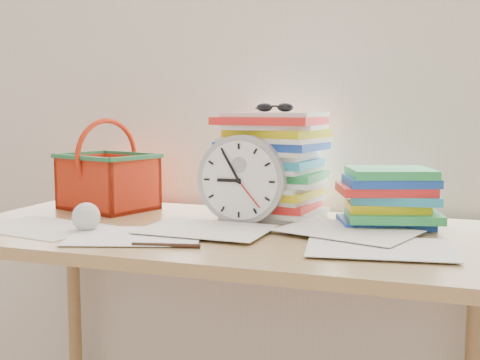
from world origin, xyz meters
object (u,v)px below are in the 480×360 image
(book_stack, at_px, (389,198))
(basket, at_px, (108,165))
(paper_stack, at_px, (272,165))
(desk, at_px, (217,257))
(clock, at_px, (242,180))

(book_stack, relative_size, basket, 0.96)
(book_stack, bearing_deg, basket, 179.30)
(paper_stack, relative_size, book_stack, 1.17)
(desk, relative_size, paper_stack, 4.59)
(desk, xyz_separation_m, basket, (-0.43, 0.18, 0.21))
(clock, height_order, basket, basket)
(basket, bearing_deg, desk, -3.99)
(desk, xyz_separation_m, paper_stack, (0.09, 0.22, 0.23))
(desk, distance_m, paper_stack, 0.33)
(desk, bearing_deg, paper_stack, 68.95)
(clock, relative_size, basket, 0.88)
(desk, distance_m, book_stack, 0.48)
(desk, relative_size, book_stack, 5.35)
(desk, distance_m, clock, 0.22)
(desk, height_order, clock, clock)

